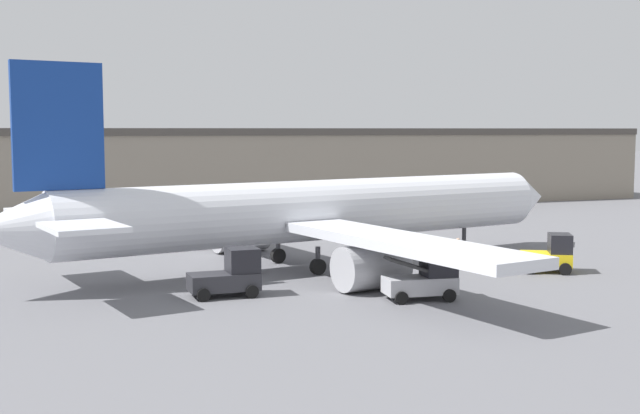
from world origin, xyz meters
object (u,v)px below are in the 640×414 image
Objects in this scene: airplane at (305,213)px; belt_loader_truck at (425,278)px; baggage_tug at (550,255)px; pushback_tug at (230,275)px; ground_crew_worker at (458,252)px.

airplane is 10.76m from belt_loader_truck.
pushback_tug is (-18.60, -0.21, 0.05)m from baggage_tug.
baggage_tug is 10.93m from belt_loader_truck.
baggage_tug is 0.97× the size of pushback_tug.
airplane is 21.65× the size of ground_crew_worker.
belt_loader_truck is 9.38m from pushback_tug.
baggage_tug is at bearing 29.59° from belt_loader_truck.
belt_loader_truck is at bearing 178.42° from ground_crew_worker.
pushback_tug is at bearing 140.39° from ground_crew_worker.
baggage_tug is 18.60m from pushback_tug.
pushback_tug is (-6.02, -6.27, -2.18)m from airplane.
airplane is at bearing 107.95° from ground_crew_worker.
baggage_tug is 0.92× the size of belt_loader_truck.
baggage_tug reaches higher than ground_crew_worker.
ground_crew_worker is 14.77m from pushback_tug.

